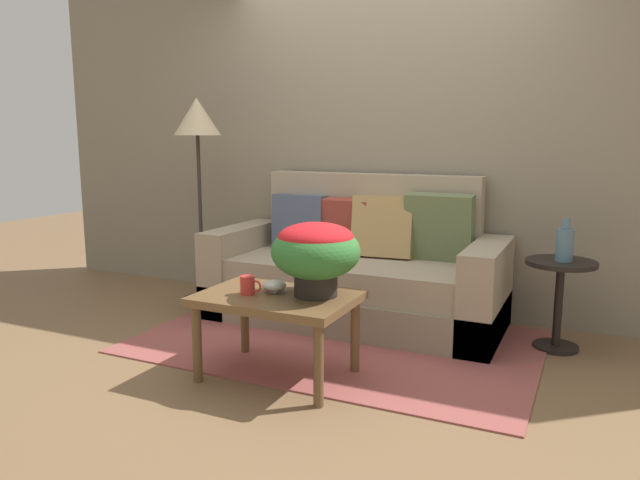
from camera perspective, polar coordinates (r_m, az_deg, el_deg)
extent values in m
plane|color=brown|center=(3.87, 0.68, -10.39)|extent=(14.00, 14.00, 0.00)
cube|color=gray|center=(4.70, 6.65, 11.62)|extent=(6.40, 0.12, 2.98)
cube|color=#994C47|center=(4.00, 1.60, -9.63)|extent=(2.55, 1.63, 0.01)
cube|color=gray|center=(4.38, 3.13, -6.19)|extent=(2.11, 0.89, 0.26)
cube|color=gray|center=(4.30, 3.05, -3.28)|extent=(1.67, 0.80, 0.21)
cube|color=gray|center=(4.60, 4.90, 1.17)|extent=(1.67, 0.16, 0.83)
cube|color=gray|center=(4.75, -7.45, -2.55)|extent=(0.22, 0.89, 0.65)
cube|color=gray|center=(4.08, 15.56, -4.90)|extent=(0.22, 0.89, 0.65)
cube|color=tan|center=(4.39, 6.07, 1.28)|extent=(0.46, 0.27, 0.46)
cube|color=#4C5670|center=(4.67, -1.93, 1.73)|extent=(0.42, 0.17, 0.43)
cube|color=#93382D|center=(4.52, 2.47, 1.35)|extent=(0.42, 0.19, 0.42)
cube|color=#607047|center=(4.30, 11.30, 1.17)|extent=(0.48, 0.19, 0.49)
cylinder|color=brown|center=(3.39, -11.64, -9.66)|extent=(0.05, 0.05, 0.43)
cylinder|color=brown|center=(3.03, -0.14, -11.86)|extent=(0.05, 0.05, 0.43)
cylinder|color=brown|center=(3.77, -7.19, -7.53)|extent=(0.05, 0.05, 0.43)
cylinder|color=brown|center=(3.45, 3.36, -9.13)|extent=(0.05, 0.05, 0.43)
cube|color=brown|center=(3.32, -4.12, -5.56)|extent=(0.85, 0.60, 0.05)
cylinder|color=black|center=(4.16, 21.51, -9.43)|extent=(0.28, 0.28, 0.03)
cylinder|color=black|center=(4.08, 21.75, -5.81)|extent=(0.05, 0.05, 0.52)
cylinder|color=black|center=(4.02, 22.00, -2.03)|extent=(0.43, 0.43, 0.03)
cylinder|color=#2D2823|center=(5.05, -11.07, -5.51)|extent=(0.32, 0.32, 0.03)
cylinder|color=#2D2823|center=(4.92, -11.32, 2.07)|extent=(0.03, 0.03, 1.32)
cone|color=#C6B289|center=(4.88, -11.65, 11.45)|extent=(0.37, 0.37, 0.29)
cylinder|color=black|center=(3.26, -0.41, -4.07)|extent=(0.24, 0.24, 0.15)
ellipsoid|color=#337533|center=(3.22, -0.41, -1.11)|extent=(0.49, 0.49, 0.30)
ellipsoid|color=red|center=(3.21, -0.41, 0.21)|extent=(0.41, 0.41, 0.17)
cylinder|color=red|center=(3.32, -6.92, -4.29)|extent=(0.08, 0.08, 0.10)
torus|color=red|center=(3.29, -6.15, -4.39)|extent=(0.07, 0.01, 0.07)
cylinder|color=silver|center=(3.36, -4.38, -4.80)|extent=(0.05, 0.05, 0.02)
ellipsoid|color=silver|center=(3.35, -4.39, -4.33)|extent=(0.13, 0.13, 0.06)
cylinder|color=slate|center=(3.98, 22.28, -0.46)|extent=(0.10, 0.10, 0.20)
cylinder|color=slate|center=(3.96, 22.40, 1.44)|extent=(0.05, 0.05, 0.07)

